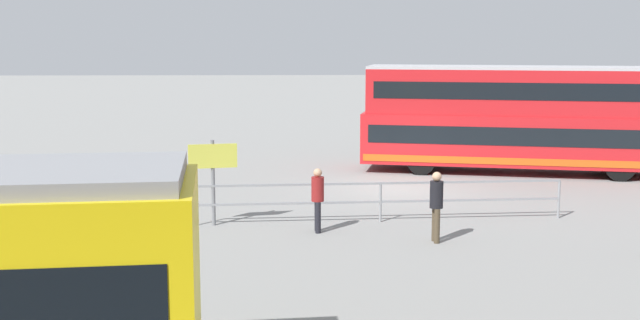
% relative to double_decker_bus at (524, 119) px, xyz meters
% --- Properties ---
extents(ground_plane, '(160.00, 160.00, 0.00)m').
position_rel_double_decker_bus_xyz_m(ground_plane, '(4.91, 2.88, -1.98)').
color(ground_plane, gray).
extents(double_decker_bus, '(11.85, 4.95, 3.86)m').
position_rel_double_decker_bus_xyz_m(double_decker_bus, '(0.00, 0.00, 0.00)').
color(double_decker_bus, red).
rests_on(double_decker_bus, ground).
extents(pedestrian_near_railing, '(0.34, 0.36, 1.64)m').
position_rel_double_decker_bus_xyz_m(pedestrian_near_railing, '(7.70, 8.69, -1.04)').
color(pedestrian_near_railing, black).
rests_on(pedestrian_near_railing, ground).
extents(pedestrian_crossing, '(0.35, 0.36, 1.72)m').
position_rel_double_decker_bus_xyz_m(pedestrian_crossing, '(4.89, 9.78, -0.99)').
color(pedestrian_crossing, '#4C3F2D').
rests_on(pedestrian_crossing, ground).
extents(pedestrian_railing, '(9.87, 0.65, 1.08)m').
position_rel_double_decker_bus_xyz_m(pedestrian_railing, '(6.00, 7.61, -1.23)').
color(pedestrian_railing, gray).
rests_on(pedestrian_railing, ground).
extents(info_sign, '(1.25, 0.28, 2.26)m').
position_rel_double_decker_bus_xyz_m(info_sign, '(10.41, 7.88, -0.40)').
color(info_sign, slate).
rests_on(info_sign, ground).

